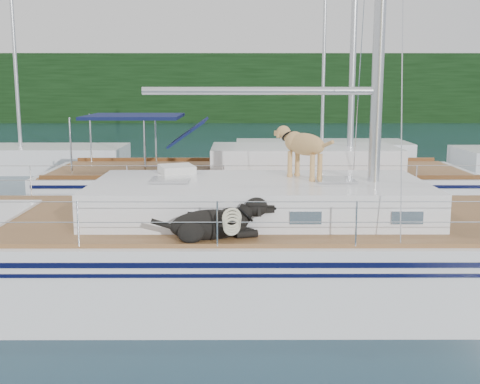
{
  "coord_description": "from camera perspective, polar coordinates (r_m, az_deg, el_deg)",
  "views": [
    {
      "loc": [
        0.47,
        -9.33,
        3.3
      ],
      "look_at": [
        0.5,
        0.2,
        1.6
      ],
      "focal_mm": 45.0,
      "sensor_mm": 36.0,
      "label": 1
    }
  ],
  "objects": [
    {
      "name": "tree_line",
      "position": [
        54.33,
        -0.67,
        9.8
      ],
      "size": [
        90.0,
        3.0,
        6.0
      ],
      "primitive_type": "cube",
      "color": "black",
      "rests_on": "ground"
    },
    {
      "name": "main_sailboat",
      "position": [
        9.69,
        -2.39,
        -5.6
      ],
      "size": [
        12.0,
        3.8,
        14.01
      ],
      "color": "white",
      "rests_on": "ground"
    },
    {
      "name": "bg_boat_west",
      "position": [
        24.98,
        -20.01,
        2.95
      ],
      "size": [
        8.0,
        3.0,
        11.65
      ],
      "color": "white",
      "rests_on": "ground"
    },
    {
      "name": "ground",
      "position": [
        9.9,
        -2.93,
        -9.36
      ],
      "size": [
        120.0,
        120.0,
        0.0
      ],
      "primitive_type": "plane",
      "color": "black",
      "rests_on": "ground"
    },
    {
      "name": "shore_bank",
      "position": [
        55.59,
        -0.65,
        7.33
      ],
      "size": [
        92.0,
        1.0,
        1.2
      ],
      "primitive_type": "cube",
      "color": "#595147",
      "rests_on": "ground"
    },
    {
      "name": "bg_boat_center",
      "position": [
        25.73,
        7.74,
        3.67
      ],
      "size": [
        7.2,
        3.0,
        11.65
      ],
      "color": "white",
      "rests_on": "ground"
    },
    {
      "name": "neighbor_sailboat",
      "position": [
        15.85,
        2.1,
        0.4
      ],
      "size": [
        11.0,
        3.5,
        13.3
      ],
      "color": "white",
      "rests_on": "ground"
    }
  ]
}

